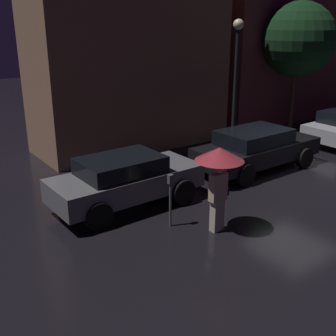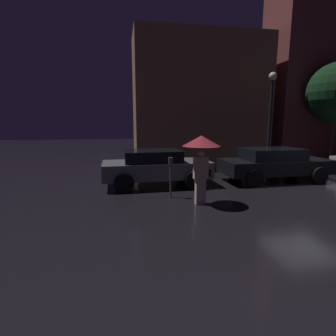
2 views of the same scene
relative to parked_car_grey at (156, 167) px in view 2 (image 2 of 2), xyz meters
name	(u,v)px [view 2 (image 2 of 2)]	position (x,y,z in m)	size (l,w,h in m)	color
ground_plane	(305,189)	(5.49, -1.45, -0.76)	(60.00, 60.00, 0.00)	black
building_facade_left	(200,102)	(3.26, 5.05, 2.86)	(7.57, 3.00, 7.25)	#8C664C
building_facade_right	(329,74)	(11.59, 5.05, 4.66)	(7.73, 3.00, 10.84)	brown
parked_car_grey	(156,167)	(0.00, 0.00, 0.00)	(4.19, 1.89, 1.41)	slate
parked_car_black	(274,163)	(5.07, 0.02, -0.01)	(4.62, 1.99, 1.39)	black
pedestrian_with_umbrella	(201,149)	(1.04, -2.54, 0.94)	(1.14, 1.14, 2.10)	beige
parking_meter	(171,173)	(0.27, -1.70, 0.07)	(0.12, 0.10, 1.35)	#4C5154
street_lamp_near	(271,108)	(5.98, 2.08, 2.41)	(0.38, 0.38, 4.84)	black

